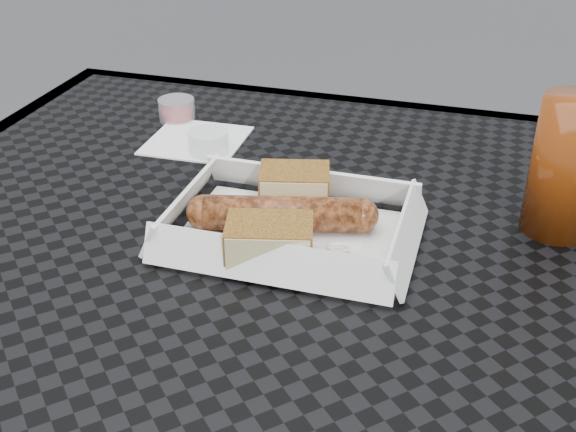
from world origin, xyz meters
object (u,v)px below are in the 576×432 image
object	(u,v)px
food_tray	(291,235)
drink_glass	(567,167)
bratwurst	(282,214)
patio_table	(231,280)

from	to	relation	value
food_tray	drink_glass	distance (m)	0.28
bratwurst	drink_glass	bearing A→B (deg)	18.07
food_tray	bratwurst	bearing A→B (deg)	153.79
patio_table	food_tray	world-z (taller)	food_tray
bratwurst	drink_glass	world-z (taller)	drink_glass
patio_table	drink_glass	world-z (taller)	drink_glass
patio_table	drink_glass	bearing A→B (deg)	14.23
food_tray	patio_table	bearing A→B (deg)	172.57
bratwurst	patio_table	bearing A→B (deg)	176.18
food_tray	drink_glass	size ratio (longest dim) A/B	1.53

